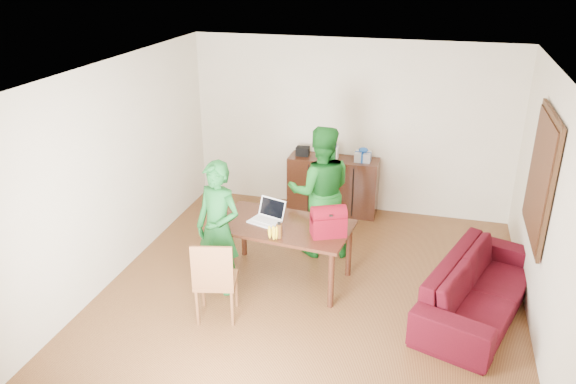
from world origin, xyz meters
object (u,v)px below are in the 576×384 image
(person_near, at_px, (218,228))
(bottle, at_px, (279,230))
(person_far, at_px, (320,191))
(chair, at_px, (217,294))
(red_bag, at_px, (328,224))
(table, at_px, (284,232))
(laptop, at_px, (265,219))
(sofa, at_px, (480,287))

(person_near, height_order, bottle, person_near)
(person_far, bearing_deg, chair, 49.96)
(person_near, height_order, red_bag, person_near)
(bottle, xyz_separation_m, red_bag, (0.54, 0.22, 0.05))
(person_far, bearing_deg, red_bag, 91.57)
(table, relative_size, person_near, 1.04)
(person_far, height_order, red_bag, person_far)
(table, xyz_separation_m, red_bag, (0.58, -0.13, 0.24))
(chair, xyz_separation_m, bottle, (0.56, 0.63, 0.57))
(laptop, xyz_separation_m, bottle, (0.28, -0.34, 0.05))
(chair, xyz_separation_m, red_bag, (1.10, 0.85, 0.62))
(person_far, xyz_separation_m, red_bag, (0.30, -0.94, 0.01))
(chair, xyz_separation_m, laptop, (0.27, 0.97, 0.52))
(laptop, height_order, sofa, laptop)
(person_near, distance_m, bottle, 0.73)
(person_far, distance_m, red_bag, 0.99)
(bottle, xyz_separation_m, sofa, (2.32, 0.25, -0.55))
(red_bag, bearing_deg, laptop, 146.61)
(person_far, distance_m, sofa, 2.34)
(laptop, bearing_deg, sofa, 16.16)
(laptop, bearing_deg, red_bag, 9.54)
(chair, height_order, laptop, laptop)
(red_bag, bearing_deg, person_far, 82.68)
(sofa, bearing_deg, bottle, 115.47)
(laptop, bearing_deg, person_far, 75.28)
(sofa, bearing_deg, person_far, 85.66)
(bottle, distance_m, sofa, 2.39)
(chair, distance_m, laptop, 1.14)
(bottle, bearing_deg, person_near, -173.72)
(chair, bearing_deg, table, 49.05)
(bottle, bearing_deg, person_far, 78.13)
(person_near, bearing_deg, laptop, 59.98)
(person_far, bearing_deg, table, 55.00)
(person_far, relative_size, bottle, 9.19)
(red_bag, relative_size, sofa, 0.18)
(person_near, bearing_deg, bottle, 22.68)
(person_near, bearing_deg, sofa, 22.61)
(person_far, relative_size, red_bag, 4.52)
(chair, xyz_separation_m, sofa, (2.87, 0.88, 0.03))
(table, xyz_separation_m, laptop, (-0.25, -0.00, 0.14))
(table, bearing_deg, person_near, -142.26)
(red_bag, bearing_deg, bottle, 176.98)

